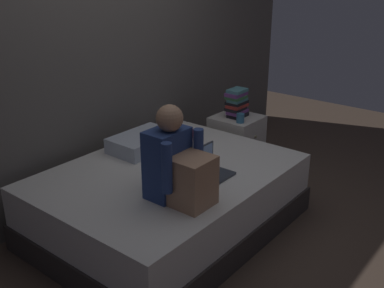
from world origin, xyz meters
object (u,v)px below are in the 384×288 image
object	(u,v)px
clothes_pile	(176,133)
pillow	(143,142)
nightstand	(236,143)
book_stack	(237,103)
person_sitting	(177,165)
laptop	(207,169)
bed	(168,200)
mug	(240,118)

from	to	relation	value
clothes_pile	pillow	bearing A→B (deg)	170.98
nightstand	book_stack	world-z (taller)	book_stack
clothes_pile	person_sitting	bearing A→B (deg)	-138.57
nightstand	book_stack	bearing A→B (deg)	119.53
laptop	book_stack	distance (m)	1.31
laptop	book_stack	bearing A→B (deg)	24.08
person_sitting	clothes_pile	world-z (taller)	person_sitting
pillow	nightstand	bearing A→B (deg)	-11.69
bed	laptop	world-z (taller)	laptop
laptop	book_stack	world-z (taller)	book_stack
person_sitting	pillow	world-z (taller)	person_sitting
pillow	book_stack	world-z (taller)	book_stack
bed	clothes_pile	world-z (taller)	clothes_pile
book_stack	mug	size ratio (longest dim) A/B	3.15
bed	book_stack	size ratio (longest dim) A/B	7.05
nightstand	mug	size ratio (longest dim) A/B	6.32
laptop	clothes_pile	xyz separation A→B (m)	(0.45, 0.70, 0.00)
person_sitting	pillow	xyz separation A→B (m)	(0.49, 0.81, -0.19)
pillow	clothes_pile	bearing A→B (deg)	-9.02
clothes_pile	mug	bearing A→B (deg)	-25.28
person_sitting	laptop	distance (m)	0.46
clothes_pile	nightstand	bearing A→B (deg)	-12.96
pillow	book_stack	bearing A→B (deg)	-11.31
person_sitting	mug	size ratio (longest dim) A/B	7.28
book_stack	mug	world-z (taller)	book_stack
person_sitting	pillow	bearing A→B (deg)	58.77
pillow	book_stack	xyz separation A→B (m)	(1.11, -0.22, 0.13)
person_sitting	mug	world-z (taller)	person_sitting
book_stack	nightstand	bearing A→B (deg)	-60.47
nightstand	clothes_pile	xyz separation A→B (m)	(-0.75, 0.17, 0.29)
person_sitting	pillow	size ratio (longest dim) A/B	1.17
laptop	book_stack	size ratio (longest dim) A/B	1.13
laptop	person_sitting	bearing A→B (deg)	-171.84
mug	clothes_pile	distance (m)	0.69
person_sitting	pillow	distance (m)	0.97
laptop	pillow	bearing A→B (deg)	83.59
nightstand	person_sitting	size ratio (longest dim) A/B	0.87
person_sitting	book_stack	distance (m)	1.70
bed	book_stack	world-z (taller)	book_stack
nightstand	book_stack	xyz separation A→B (m)	(-0.00, 0.01, 0.43)
nightstand	laptop	distance (m)	1.34
nightstand	person_sitting	xyz separation A→B (m)	(-1.60, -0.58, 0.48)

